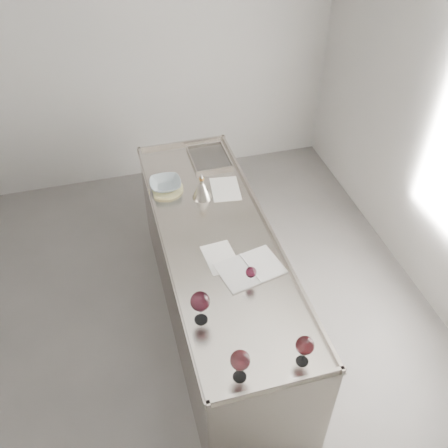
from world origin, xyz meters
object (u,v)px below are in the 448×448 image
object	(u,v)px
notebook	(250,268)
counter	(218,281)
wine_glass_small	(251,273)
wine_glass_middle	(240,361)
wine_glass_left	(200,302)
wine_glass_right	(305,346)
ceramic_bowl	(166,184)
wine_funnel	(202,190)

from	to	relation	value
notebook	counter	bearing A→B (deg)	96.43
wine_glass_small	wine_glass_middle	bearing A→B (deg)	-112.69
wine_glass_left	wine_glass_small	distance (m)	0.41
counter	wine_glass_right	world-z (taller)	wine_glass_right
ceramic_bowl	wine_glass_left	bearing A→B (deg)	-91.26
counter	wine_glass_left	xyz separation A→B (m)	(-0.28, -0.67, 0.63)
counter	wine_glass_middle	xyz separation A→B (m)	(-0.17, -1.08, 0.61)
wine_glass_right	ceramic_bowl	size ratio (longest dim) A/B	0.82
counter	wine_glass_small	distance (m)	0.75
counter	notebook	distance (m)	0.61
counter	wine_glass_small	xyz separation A→B (m)	(0.09, -0.48, 0.57)
wine_glass_small	wine_funnel	xyz separation A→B (m)	(-0.09, 0.92, -0.03)
wine_glass_right	wine_glass_small	size ratio (longest dim) A/B	1.42
counter	wine_glass_small	world-z (taller)	wine_glass_small
wine_glass_middle	ceramic_bowl	xyz separation A→B (m)	(-0.08, 1.68, -0.10)
wine_glass_right	notebook	xyz separation A→B (m)	(-0.06, 0.72, -0.13)
notebook	wine_glass_right	bearing A→B (deg)	-97.05
wine_glass_small	counter	bearing A→B (deg)	100.11
wine_glass_middle	wine_glass_right	size ratio (longest dim) A/B	1.06
wine_glass_right	wine_glass_small	world-z (taller)	wine_glass_right
wine_glass_left	wine_glass_middle	xyz separation A→B (m)	(0.11, -0.41, -0.01)
wine_glass_right	wine_funnel	bearing A→B (deg)	96.93
notebook	ceramic_bowl	distance (m)	1.03
ceramic_bowl	counter	bearing A→B (deg)	-67.70
ceramic_bowl	wine_glass_right	bearing A→B (deg)	-75.64
wine_funnel	wine_glass_left	bearing A→B (deg)	-103.90
wine_glass_right	wine_glass_small	distance (m)	0.61
wine_glass_right	wine_glass_small	xyz separation A→B (m)	(-0.10, 0.60, -0.04)
wine_glass_middle	wine_glass_small	world-z (taller)	wine_glass_middle
counter	ceramic_bowl	xyz separation A→B (m)	(-0.25, 0.60, 0.52)
wine_glass_left	ceramic_bowl	world-z (taller)	wine_glass_left
counter	wine_funnel	world-z (taller)	wine_funnel
wine_glass_small	notebook	distance (m)	0.15
wine_glass_right	wine_funnel	xyz separation A→B (m)	(-0.18, 1.52, -0.07)
ceramic_bowl	wine_glass_middle	bearing A→B (deg)	-87.27
wine_glass_small	ceramic_bowl	world-z (taller)	wine_glass_small
counter	wine_glass_left	world-z (taller)	wine_glass_left
wine_glass_small	ceramic_bowl	size ratio (longest dim) A/B	0.58
ceramic_bowl	wine_funnel	world-z (taller)	wine_funnel
counter	ceramic_bowl	distance (m)	0.83
wine_glass_middle	wine_funnel	world-z (taller)	wine_funnel
wine_glass_left	wine_funnel	size ratio (longest dim) A/B	1.01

